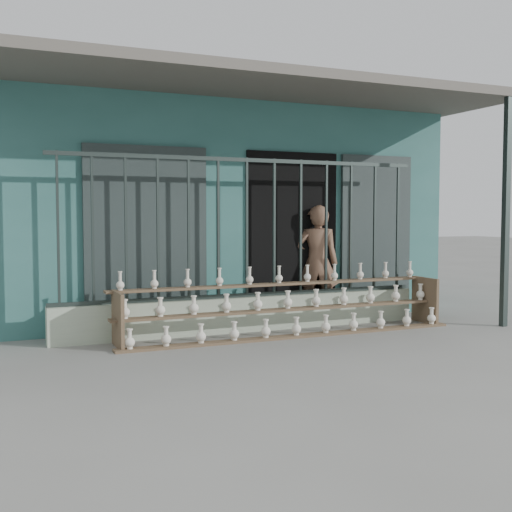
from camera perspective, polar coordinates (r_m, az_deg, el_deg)
name	(u,v)px	position (r m, az deg, el deg)	size (l,w,h in m)	color
ground	(291,350)	(7.27, 3.17, -8.36)	(60.00, 60.00, 0.00)	slate
workshop_building	(181,209)	(11.06, -6.66, 4.19)	(7.40, 6.60, 3.21)	#2E625E
parapet_wall	(247,314)	(8.39, -0.82, -5.17)	(5.00, 0.20, 0.45)	#A9B99E
security_fence	(247,228)	(8.29, -0.82, 2.53)	(5.00, 0.04, 1.80)	#283330
shelf_rack	(288,306)	(8.16, 2.86, -4.48)	(4.50, 0.68, 0.85)	brown
elderly_woman	(317,263)	(9.19, 5.47, -0.64)	(0.60, 0.40, 1.65)	brown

